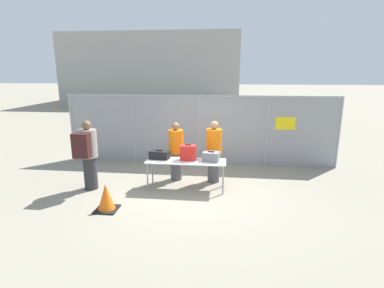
% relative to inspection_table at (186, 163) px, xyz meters
% --- Properties ---
extents(ground_plane, '(120.00, 120.00, 0.00)m').
position_rel_inspection_table_xyz_m(ground_plane, '(0.12, -0.00, -0.70)').
color(ground_plane, gray).
extents(fence_section, '(8.73, 0.07, 2.24)m').
position_rel_inspection_table_xyz_m(fence_section, '(0.14, 2.23, 0.47)').
color(fence_section, '#9EA0A5').
rests_on(fence_section, ground_plane).
extents(inspection_table, '(2.03, 0.63, 0.76)m').
position_rel_inspection_table_xyz_m(inspection_table, '(0.00, 0.00, 0.00)').
color(inspection_table, silver).
rests_on(inspection_table, ground_plane).
extents(suitcase_black, '(0.53, 0.31, 0.24)m').
position_rel_inspection_table_xyz_m(suitcase_black, '(-0.71, 0.09, 0.17)').
color(suitcase_black, black).
rests_on(suitcase_black, inspection_table).
extents(suitcase_red, '(0.39, 0.25, 0.41)m').
position_rel_inspection_table_xyz_m(suitcase_red, '(0.05, 0.07, 0.25)').
color(suitcase_red, red).
rests_on(suitcase_red, inspection_table).
extents(suitcase_grey, '(0.45, 0.35, 0.26)m').
position_rel_inspection_table_xyz_m(suitcase_grey, '(0.63, 0.05, 0.18)').
color(suitcase_grey, slate).
rests_on(suitcase_grey, inspection_table).
extents(traveler_hooded, '(0.44, 0.69, 1.79)m').
position_rel_inspection_table_xyz_m(traveler_hooded, '(-2.45, -0.34, 0.29)').
color(traveler_hooded, '#2D2D33').
rests_on(traveler_hooded, ground_plane).
extents(security_worker_near, '(0.40, 0.40, 1.62)m').
position_rel_inspection_table_xyz_m(security_worker_near, '(-0.37, 0.65, 0.14)').
color(security_worker_near, '#4C4C51').
rests_on(security_worker_near, ground_plane).
extents(security_worker_far, '(0.42, 0.42, 1.69)m').
position_rel_inspection_table_xyz_m(security_worker_far, '(0.68, 0.60, 0.18)').
color(security_worker_far, '#4C4C51').
rests_on(security_worker_far, ground_plane).
extents(utility_trailer, '(3.92, 2.01, 0.64)m').
position_rel_inspection_table_xyz_m(utility_trailer, '(2.09, 4.37, -0.32)').
color(utility_trailer, silver).
rests_on(utility_trailer, ground_plane).
extents(distant_hangar, '(14.96, 13.43, 6.01)m').
position_rel_inspection_table_xyz_m(distant_hangar, '(-5.54, 23.42, 2.31)').
color(distant_hangar, '#999993').
rests_on(distant_hangar, ground_plane).
extents(traffic_cone, '(0.48, 0.48, 0.61)m').
position_rel_inspection_table_xyz_m(traffic_cone, '(-1.58, -1.41, -0.41)').
color(traffic_cone, black).
rests_on(traffic_cone, ground_plane).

